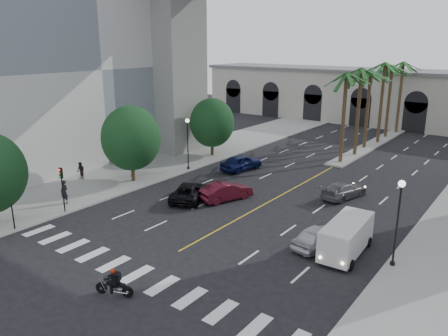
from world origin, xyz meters
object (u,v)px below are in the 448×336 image
Objects in this scene: motorcycle_rider at (115,284)px; pedestrian_a at (64,192)px; pedestrian_b at (81,171)px; car_d at (344,190)px; car_e at (241,162)px; lamp_post_right at (398,216)px; lamp_post_left_far at (188,140)px; car_a at (318,236)px; traffic_signal_far at (62,182)px; traffic_signal_near at (10,197)px; cargo_van at (346,236)px; car_b at (226,191)px; car_c at (189,191)px.

pedestrian_a reaches higher than motorcycle_rider.
pedestrian_a is 6.46m from pedestrian_b.
car_d is 0.97× the size of car_e.
car_e is 2.87× the size of pedestrian_b.
car_e is at bearing 148.58° from lamp_post_right.
car_a is (18.12, -8.14, -2.50)m from lamp_post_left_far.
lamp_post_left_far is 24.16m from lamp_post_right.
traffic_signal_far reaches higher than car_d.
lamp_post_right is 2.74× the size of pedestrian_a.
traffic_signal_near reaches higher than cargo_van.
cargo_van is at bearing 126.57° from car_d.
motorcycle_rider reaches higher than car_b.
lamp_post_left_far is 1.00× the size of lamp_post_right.
car_c is at bearing 170.23° from cargo_van.
traffic_signal_far reaches higher than car_e.
pedestrian_a is (-13.56, 6.19, 0.43)m from motorcycle_rider.
car_d is at bearing -119.89° from car_b.
car_c is at bearing 52.83° from car_d.
traffic_signal_far is 20.91m from cargo_van.
pedestrian_a is (-21.38, -5.34, -0.08)m from cargo_van.
car_a is 23.96m from pedestrian_b.
traffic_signal_far reaches higher than car_a.
cargo_van is at bearing -176.03° from car_b.
lamp_post_left_far is 1.15× the size of car_d.
cargo_van is (19.96, -8.10, -2.01)m from lamp_post_left_far.
pedestrian_b reaches higher than car_e.
pedestrian_b reaches higher than motorcycle_rider.
lamp_post_right is 28.73m from pedestrian_b.
cargo_van is (-2.84, -0.10, -2.01)m from lamp_post_right.
traffic_signal_far is at bearing 70.33° from car_b.
car_d is at bearing -69.39° from car_a.
pedestrian_a reaches higher than car_a.
car_c is 1.06× the size of car_e.
lamp_post_right is at bearing -172.63° from car_b.
car_c is (5.66, 12.06, -1.80)m from traffic_signal_near.
car_e is 19.38m from cargo_van.
pedestrian_b is at bearing 36.07° from car_b.
traffic_signal_near is 4.00m from traffic_signal_far.
cargo_van is (7.82, 11.53, 0.52)m from motorcycle_rider.
motorcycle_rider is at bearing 117.92° from car_e.
traffic_signal_far reaches higher than pedestrian_b.
cargo_van is (15.67, -11.40, 0.39)m from car_e.
traffic_signal_near reaches higher than car_b.
lamp_post_left_far is 9.00m from car_c.
motorcycle_rider is (12.04, -1.12, -1.82)m from traffic_signal_near.
car_d is (15.92, 1.70, -2.55)m from lamp_post_left_far.
car_e is at bearing 61.08° from pedestrian_a.
lamp_post_right reaches higher than car_e.
pedestrian_a is at bearing 133.93° from motorcycle_rider.
car_a is 0.83× the size of car_c.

